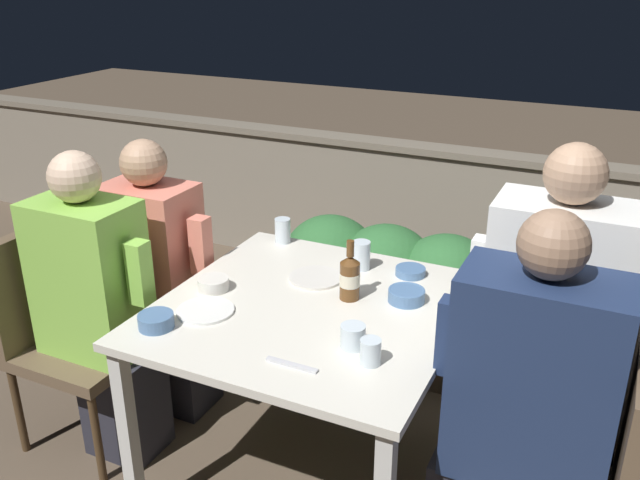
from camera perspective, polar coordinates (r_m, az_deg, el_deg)
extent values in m
plane|color=brown|center=(2.82, -0.72, -19.05)|extent=(16.00, 16.00, 0.00)
cube|color=gray|center=(4.14, 10.69, 1.52)|extent=(9.00, 0.14, 0.82)
cube|color=#706656|center=(4.01, 11.13, 7.28)|extent=(9.00, 0.18, 0.04)
cube|color=silver|center=(2.40, -0.81, -5.85)|extent=(1.03, 1.05, 0.03)
cube|color=silver|center=(2.50, -15.80, -15.73)|extent=(0.05, 0.05, 0.72)
cube|color=silver|center=(3.14, -4.58, -6.37)|extent=(0.05, 0.05, 0.72)
cube|color=silver|center=(2.85, 12.11, -10.13)|extent=(0.05, 0.05, 0.72)
cube|color=brown|center=(3.43, 5.38, -7.85)|extent=(1.07, 0.36, 0.28)
ellipsoid|color=#2D6633|center=(3.37, 0.88, -1.72)|extent=(0.48, 0.47, 0.46)
ellipsoid|color=#2D6633|center=(3.27, 5.59, -2.63)|extent=(0.48, 0.47, 0.46)
ellipsoid|color=#2D6633|center=(3.20, 10.57, -3.56)|extent=(0.48, 0.47, 0.46)
cube|color=brown|center=(2.91, -19.06, -8.65)|extent=(0.47, 0.47, 0.05)
cube|color=brown|center=(2.94, -22.65, -3.31)|extent=(0.06, 0.47, 0.46)
cylinder|color=#47321E|center=(3.06, -24.05, -12.91)|extent=(0.03, 0.03, 0.40)
cylinder|color=#47321E|center=(2.80, -18.25, -15.57)|extent=(0.03, 0.03, 0.40)
cylinder|color=#47321E|center=(3.28, -18.73, -9.49)|extent=(0.03, 0.03, 0.40)
cylinder|color=#47321E|center=(3.04, -12.97, -11.55)|extent=(0.03, 0.03, 0.40)
cube|color=#282833|center=(2.92, -16.07, -12.88)|extent=(0.28, 0.23, 0.45)
cube|color=#8CCC4C|center=(2.72, -18.86, -3.05)|extent=(0.40, 0.26, 0.61)
cube|color=#8CCC4C|center=(2.53, -14.95, -2.67)|extent=(0.07, 0.07, 0.24)
sphere|color=beige|center=(2.58, -19.98, 5.02)|extent=(0.19, 0.19, 0.19)
cube|color=brown|center=(3.11, -14.39, -5.96)|extent=(0.47, 0.47, 0.05)
cube|color=brown|center=(3.14, -17.82, -0.99)|extent=(0.06, 0.47, 0.46)
cylinder|color=#47321E|center=(3.22, -19.19, -10.15)|extent=(0.03, 0.03, 0.40)
cylinder|color=#47321E|center=(2.98, -13.34, -12.31)|extent=(0.03, 0.03, 0.40)
cylinder|color=#47321E|center=(3.47, -14.56, -7.03)|extent=(0.03, 0.03, 0.40)
cylinder|color=#47321E|center=(3.25, -8.88, -8.71)|extent=(0.03, 0.03, 0.40)
cube|color=#282833|center=(3.12, -11.57, -9.88)|extent=(0.26, 0.23, 0.45)
cube|color=#E07A66|center=(2.94, -13.91, -0.88)|extent=(0.37, 0.26, 0.58)
cube|color=#E07A66|center=(2.77, -10.00, -0.46)|extent=(0.07, 0.07, 0.24)
sphere|color=tan|center=(2.81, -14.64, 6.32)|extent=(0.19, 0.19, 0.19)
cube|color=brown|center=(2.11, 25.02, -14.55)|extent=(0.06, 0.47, 0.46)
cylinder|color=#47321E|center=(2.57, 13.65, -18.83)|extent=(0.03, 0.03, 0.40)
cube|color=navy|center=(2.05, 17.58, -11.14)|extent=(0.46, 0.26, 0.64)
cube|color=navy|center=(2.05, 10.88, -7.98)|extent=(0.07, 0.07, 0.24)
sphere|color=#99755B|center=(1.86, 19.06, -0.37)|extent=(0.19, 0.19, 0.19)
cube|color=brown|center=(2.55, 19.61, -13.68)|extent=(0.47, 0.47, 0.05)
cylinder|color=#47321E|center=(2.86, 15.36, -14.27)|extent=(0.03, 0.03, 0.40)
cylinder|color=#47321E|center=(2.85, 23.76, -15.73)|extent=(0.03, 0.03, 0.40)
cube|color=#282833|center=(2.67, 15.30, -16.46)|extent=(0.31, 0.23, 0.45)
cube|color=white|center=(2.35, 19.17, -5.58)|extent=(0.44, 0.26, 0.74)
cube|color=white|center=(2.34, 13.40, -2.59)|extent=(0.07, 0.07, 0.24)
sphere|color=tan|center=(2.18, 20.71, 5.24)|extent=(0.19, 0.19, 0.19)
cylinder|color=brown|center=(2.41, 2.52, -3.46)|extent=(0.07, 0.07, 0.14)
cylinder|color=beige|center=(2.41, 2.52, -3.31)|extent=(0.07, 0.07, 0.05)
cone|color=brown|center=(2.37, 2.55, -1.66)|extent=(0.07, 0.07, 0.03)
cylinder|color=brown|center=(2.36, 2.57, -0.72)|extent=(0.03, 0.03, 0.06)
cylinder|color=white|center=(2.38, -9.63, -5.87)|extent=(0.20, 0.20, 0.01)
cylinder|color=silver|center=(2.58, -0.36, -3.19)|extent=(0.21, 0.21, 0.01)
cylinder|color=silver|center=(2.52, -8.96, -3.67)|extent=(0.12, 0.12, 0.05)
torus|color=silver|center=(2.51, -8.98, -3.28)|extent=(0.12, 0.12, 0.01)
cylinder|color=#4C709E|center=(2.31, -13.64, -6.64)|extent=(0.12, 0.12, 0.05)
torus|color=#4C709E|center=(2.30, -13.69, -6.21)|extent=(0.12, 0.12, 0.01)
cylinder|color=#4C709E|center=(2.63, 7.63, -2.64)|extent=(0.12, 0.12, 0.03)
torus|color=#4C709E|center=(2.62, 7.64, -2.42)|extent=(0.12, 0.12, 0.01)
cylinder|color=#4C709E|center=(2.43, 7.29, -4.66)|extent=(0.13, 0.13, 0.05)
torus|color=#4C709E|center=(2.42, 7.31, -4.27)|extent=(0.13, 0.13, 0.01)
cylinder|color=silver|center=(2.89, -3.16, 0.80)|extent=(0.07, 0.07, 0.11)
cylinder|color=silver|center=(2.64, 3.49, -1.30)|extent=(0.07, 0.07, 0.11)
cylinder|color=silver|center=(2.06, 4.27, -9.36)|extent=(0.06, 0.06, 0.08)
cylinder|color=silver|center=(2.13, 2.79, -8.11)|extent=(0.08, 0.08, 0.08)
cube|color=silver|center=(2.06, -2.39, -10.46)|extent=(0.17, 0.02, 0.01)
cylinder|color=#9E5638|center=(4.07, -12.88, -3.89)|extent=(0.23, 0.23, 0.20)
cylinder|color=#47331E|center=(3.99, -13.11, -1.48)|extent=(0.03, 0.03, 0.18)
ellipsoid|color=#2D6633|center=(3.91, -13.39, 1.45)|extent=(0.32, 0.32, 0.29)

